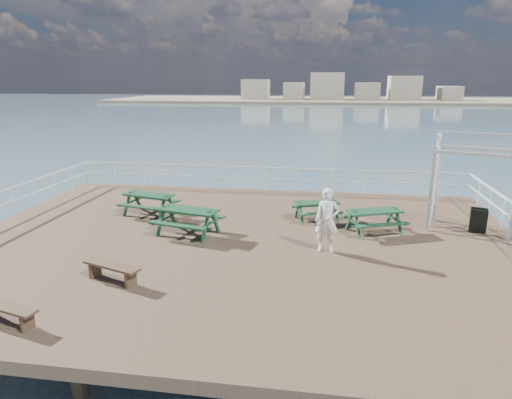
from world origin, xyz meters
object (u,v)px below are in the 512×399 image
object	(u,v)px
flat_bench_far	(112,269)
trellis_arbor	(473,188)
flat_bench_near	(8,311)
picnic_table_a	(188,216)
picnic_table_d	(149,200)
picnic_table_c	(374,216)
person	(327,220)
picnic_table_b	(317,207)

from	to	relation	value
flat_bench_far	trellis_arbor	size ratio (longest dim) A/B	0.50
flat_bench_near	trellis_arbor	xyz separation A→B (m)	(11.33, 7.98, 1.17)
picnic_table_a	picnic_table_d	bearing A→B (deg)	150.94
picnic_table_a	picnic_table_c	xyz separation A→B (m)	(6.11, 1.15, -0.07)
flat_bench_near	flat_bench_far	world-z (taller)	flat_bench_far
picnic_table_d	person	xyz separation A→B (m)	(6.66, -2.78, 0.37)
flat_bench_near	trellis_arbor	bearing A→B (deg)	50.19
flat_bench_far	picnic_table_d	bearing A→B (deg)	122.32
picnic_table_d	flat_bench_far	bearing A→B (deg)	-63.59
picnic_table_b	picnic_table_a	bearing A→B (deg)	-171.54
picnic_table_a	flat_bench_far	world-z (taller)	picnic_table_a
picnic_table_b	person	size ratio (longest dim) A/B	1.01
flat_bench_near	picnic_table_c	bearing A→B (deg)	56.98
trellis_arbor	person	bearing A→B (deg)	-131.48
picnic_table_a	picnic_table_d	world-z (taller)	picnic_table_a
picnic_table_b	trellis_arbor	xyz separation A→B (m)	(5.15, -0.43, 0.98)
picnic_table_a	picnic_table_b	distance (m)	4.75
trellis_arbor	person	distance (m)	5.50
trellis_arbor	flat_bench_near	bearing A→B (deg)	-125.54
picnic_table_d	flat_bench_far	xyz separation A→B (m)	(1.31, -5.80, -0.23)
picnic_table_b	flat_bench_far	size ratio (longest dim) A/B	1.15
picnic_table_c	picnic_table_d	distance (m)	8.26
picnic_table_d	flat_bench_near	bearing A→B (deg)	-75.62
picnic_table_c	trellis_arbor	world-z (taller)	trellis_arbor
picnic_table_b	flat_bench_far	distance (m)	7.89
picnic_table_c	flat_bench_near	world-z (taller)	picnic_table_c
picnic_table_a	picnic_table_c	bearing A→B (deg)	24.03
picnic_table_c	picnic_table_b	bearing A→B (deg)	127.51
picnic_table_c	person	bearing A→B (deg)	-150.87
picnic_table_c	trellis_arbor	size ratio (longest dim) A/B	0.66
picnic_table_b	person	xyz separation A→B (m)	(0.37, -3.10, 0.46)
picnic_table_c	person	world-z (taller)	person
picnic_table_a	flat_bench_near	size ratio (longest dim) A/B	1.56
picnic_table_b	trellis_arbor	size ratio (longest dim) A/B	0.58
person	picnic_table_a	bearing A→B (deg)	172.68
picnic_table_a	person	bearing A→B (deg)	2.89
picnic_table_c	picnic_table_d	xyz separation A→B (m)	(-8.23, 0.79, 0.03)
trellis_arbor	picnic_table_d	bearing A→B (deg)	-161.22
flat_bench_far	person	world-z (taller)	person
picnic_table_a	trellis_arbor	xyz separation A→B (m)	(9.32, 1.83, 0.85)
flat_bench_far	trellis_arbor	world-z (taller)	trellis_arbor
flat_bench_near	flat_bench_far	size ratio (longest dim) A/B	0.89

